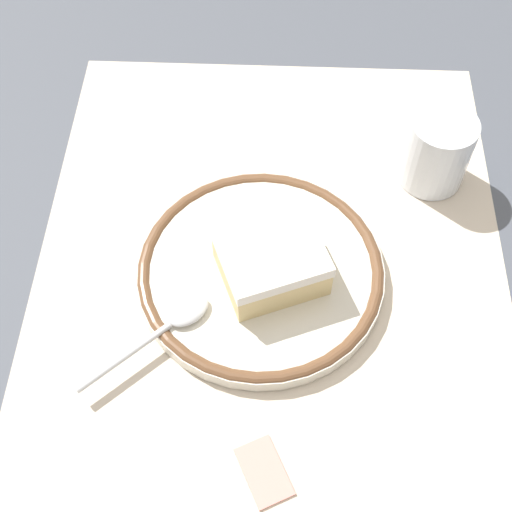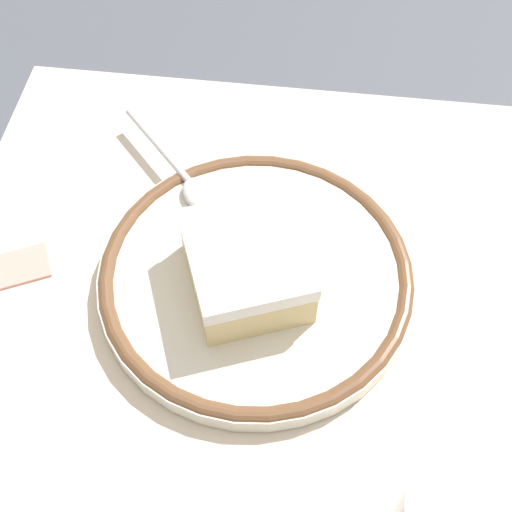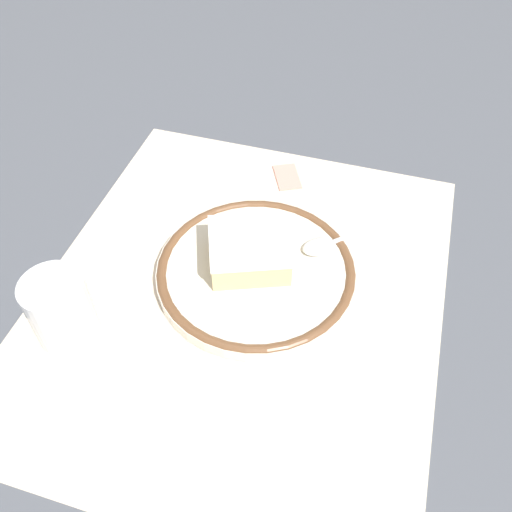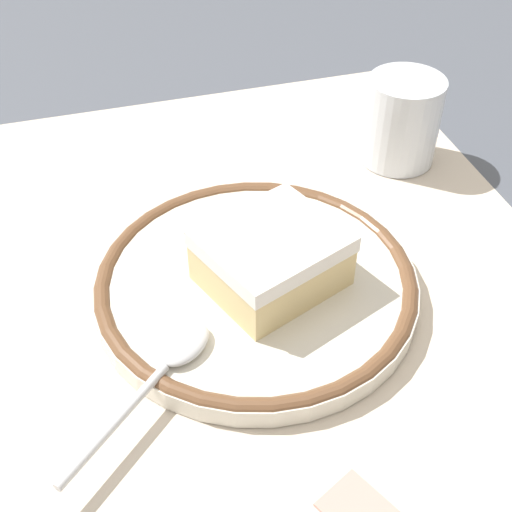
{
  "view_description": "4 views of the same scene",
  "coord_description": "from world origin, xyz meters",
  "px_view_note": "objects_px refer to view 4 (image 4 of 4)",
  "views": [
    {
      "loc": [
        0.35,
        0.0,
        0.53
      ],
      "look_at": [
        0.03,
        -0.01,
        0.04
      ],
      "focal_mm": 48.72,
      "sensor_mm": 36.0,
      "label": 1
    },
    {
      "loc": [
        -0.01,
        0.26,
        0.43
      ],
      "look_at": [
        0.03,
        -0.01,
        0.04
      ],
      "focal_mm": 49.81,
      "sensor_mm": 36.0,
      "label": 2
    },
    {
      "loc": [
        -0.35,
        -0.12,
        0.48
      ],
      "look_at": [
        0.03,
        -0.01,
        0.04
      ],
      "focal_mm": 38.8,
      "sensor_mm": 36.0,
      "label": 3
    },
    {
      "loc": [
        0.35,
        -0.1,
        0.34
      ],
      "look_at": [
        0.03,
        -0.01,
        0.04
      ],
      "focal_mm": 48.24,
      "sensor_mm": 36.0,
      "label": 4
    }
  ],
  "objects_px": {
    "cake_slice": "(273,258)",
    "spoon": "(169,361)",
    "plate": "(256,283)",
    "cup": "(401,126)"
  },
  "relations": [
    {
      "from": "cake_slice",
      "to": "spoon",
      "type": "relative_size",
      "value": 1.0
    },
    {
      "from": "plate",
      "to": "cup",
      "type": "distance_m",
      "value": 0.21
    },
    {
      "from": "cake_slice",
      "to": "spoon",
      "type": "xyz_separation_m",
      "value": [
        0.05,
        -0.08,
        -0.02
      ]
    },
    {
      "from": "cup",
      "to": "plate",
      "type": "bearing_deg",
      "value": -52.8
    },
    {
      "from": "cake_slice",
      "to": "cup",
      "type": "xyz_separation_m",
      "value": [
        -0.13,
        0.15,
        -0.0
      ]
    },
    {
      "from": "plate",
      "to": "cake_slice",
      "type": "relative_size",
      "value": 2.06
    },
    {
      "from": "plate",
      "to": "cake_slice",
      "type": "bearing_deg",
      "value": 62.7
    },
    {
      "from": "spoon",
      "to": "cup",
      "type": "bearing_deg",
      "value": 127.8
    },
    {
      "from": "spoon",
      "to": "cup",
      "type": "xyz_separation_m",
      "value": [
        -0.18,
        0.23,
        0.01
      ]
    },
    {
      "from": "cake_slice",
      "to": "cup",
      "type": "relative_size",
      "value": 1.44
    }
  ]
}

